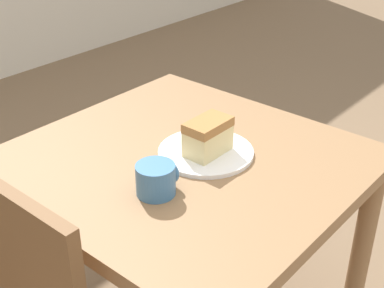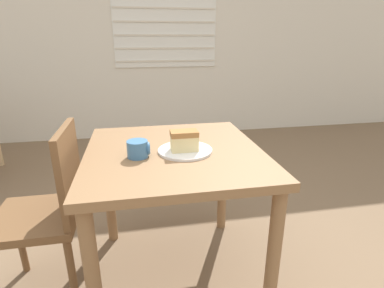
% 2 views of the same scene
% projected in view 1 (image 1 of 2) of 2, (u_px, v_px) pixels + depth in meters
% --- Properties ---
extents(dining_table_near, '(0.84, 0.88, 0.75)m').
position_uv_depth(dining_table_near, '(185.00, 193.00, 1.49)').
color(dining_table_near, olive).
rests_on(dining_table_near, ground_plane).
extents(plate, '(0.26, 0.26, 0.01)m').
position_uv_depth(plate, '(206.00, 152.00, 1.45)').
color(plate, white).
rests_on(plate, dining_table_near).
extents(cake_slice, '(0.13, 0.08, 0.10)m').
position_uv_depth(cake_slice, '(208.00, 137.00, 1.41)').
color(cake_slice, beige).
rests_on(cake_slice, plate).
extents(coffee_mug, '(0.10, 0.10, 0.08)m').
position_uv_depth(coffee_mug, '(157.00, 179.00, 1.27)').
color(coffee_mug, teal).
rests_on(coffee_mug, dining_table_near).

